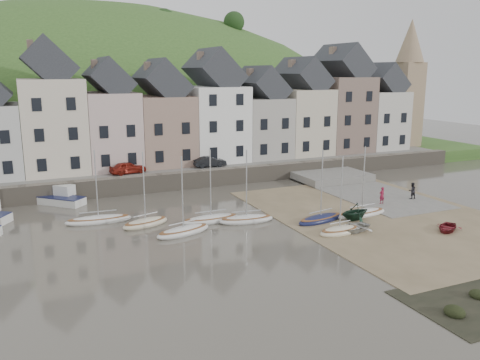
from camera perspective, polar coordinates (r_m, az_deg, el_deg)
name	(u,v)px	position (r m, az deg, el deg)	size (l,w,h in m)	color
ground	(271,233)	(38.78, 3.63, -6.09)	(160.00, 160.00, 0.00)	#494439
quay_land	(162,158)	(67.77, -8.98, 2.48)	(90.00, 30.00, 1.50)	#325421
quay_street	(188,167)	(56.77, -5.96, 1.46)	(70.00, 7.00, 0.10)	slate
seawall	(199,179)	(53.65, -4.78, 0.13)	(70.00, 1.20, 1.80)	slate
beach	(384,216)	(44.74, 16.25, -4.00)	(18.00, 26.00, 0.06)	brown
slipway	(363,191)	(53.16, 14.04, -1.25)	(8.00, 18.00, 0.12)	slate
hillside	(101,234)	(98.13, -15.76, -6.01)	(134.40, 84.00, 84.00)	#325421
townhouse_terrace	(192,114)	(59.82, -5.52, 7.62)	(61.05, 8.00, 13.93)	silver
church_spire	(408,80)	(76.61, 18.81, 10.87)	(4.00, 4.00, 18.00)	#997F60
sailboat_0	(99,220)	(42.80, -15.98, -4.41)	(5.50, 1.87, 6.32)	silver
sailboat_1	(183,231)	(38.57, -6.54, -5.84)	(4.90, 2.70, 6.32)	silver
sailboat_2	(146,223)	(41.05, -10.83, -4.85)	(4.34, 2.67, 6.32)	beige
sailboat_3	(211,219)	(41.36, -3.37, -4.51)	(5.04, 1.59, 6.32)	silver
sailboat_4	(246,219)	(41.26, 0.74, -4.53)	(4.80, 2.07, 6.32)	silver
sailboat_5	(320,219)	(41.90, 9.26, -4.43)	(4.95, 2.46, 6.32)	#141940
sailboat_6	(362,213)	(44.22, 13.84, -3.74)	(5.19, 1.84, 6.32)	silver
sailboat_7	(340,231)	(39.12, 11.40, -5.74)	(3.72, 1.78, 6.32)	beige
motorboat_2	(61,198)	(49.81, -19.95, -1.93)	(4.69, 4.64, 1.70)	silver
rowboat_white	(352,227)	(39.68, 12.78, -5.36)	(2.28, 3.19, 0.66)	silver
rowboat_green	(355,212)	(42.61, 13.09, -3.56)	(2.42, 2.81, 1.48)	#142F20
rowboat_red	(447,227)	(42.14, 22.74, -5.06)	(1.91, 2.67, 0.55)	maroon
person_red	(382,195)	(48.26, 16.02, -1.70)	(0.58, 0.38, 1.59)	maroon
person_dark	(412,191)	(50.99, 19.20, -1.16)	(0.78, 0.61, 1.61)	black
car_left	(128,168)	(53.95, -12.79, 1.39)	(1.53, 3.81, 1.30)	maroon
car_right	(210,162)	(56.44, -3.50, 2.12)	(1.29, 3.71, 1.22)	black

